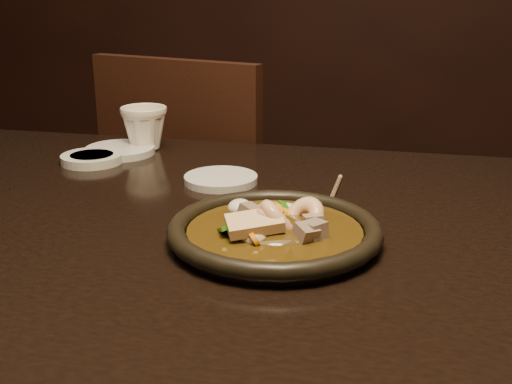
% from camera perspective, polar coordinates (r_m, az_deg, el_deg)
% --- Properties ---
extents(table, '(1.60, 0.90, 0.75)m').
position_cam_1_polar(table, '(0.88, -8.06, -7.49)').
color(table, black).
rests_on(table, floor).
extents(chair, '(0.52, 0.52, 0.90)m').
position_cam_1_polar(chair, '(1.56, -4.26, -2.88)').
color(chair, black).
rests_on(chair, floor).
extents(plate, '(0.26, 0.26, 0.03)m').
position_cam_1_polar(plate, '(0.78, 1.66, -3.59)').
color(plate, black).
rests_on(plate, table).
extents(stirfry, '(0.14, 0.14, 0.06)m').
position_cam_1_polar(stirfry, '(0.79, 1.55, -3.12)').
color(stirfry, '#362509').
rests_on(stirfry, plate).
extents(soy_dish, '(0.11, 0.11, 0.02)m').
position_cam_1_polar(soy_dish, '(1.16, -14.38, 2.90)').
color(soy_dish, beige).
rests_on(soy_dish, table).
extents(saucer_left, '(0.13, 0.13, 0.01)m').
position_cam_1_polar(saucer_left, '(1.21, -11.98, 3.64)').
color(saucer_left, beige).
rests_on(saucer_left, table).
extents(saucer_right, '(0.12, 0.12, 0.01)m').
position_cam_1_polar(saucer_right, '(1.02, -3.15, 1.15)').
color(saucer_right, beige).
rests_on(saucer_right, table).
extents(tea_cup, '(0.09, 0.08, 0.09)m').
position_cam_1_polar(tea_cup, '(1.23, -9.89, 5.76)').
color(tea_cup, '#EEE3CE').
rests_on(tea_cup, table).
extents(chopsticks, '(0.01, 0.24, 0.01)m').
position_cam_1_polar(chopsticks, '(0.93, 6.67, -0.71)').
color(chopsticks, tan).
rests_on(chopsticks, table).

